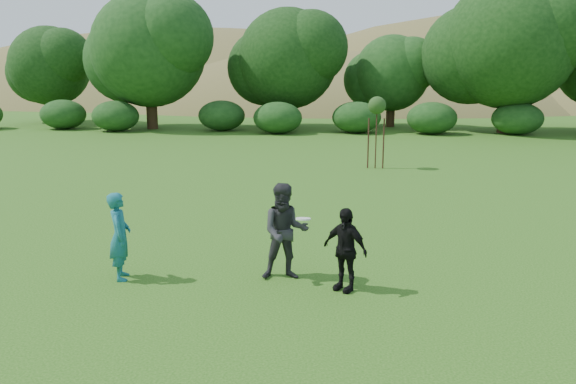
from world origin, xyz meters
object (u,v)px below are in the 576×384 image
object	(u,v)px
player_black	(345,249)
sapling	(377,107)
player_teal	(120,236)
player_grey	(285,232)

from	to	relation	value
player_black	sapling	world-z (taller)	sapling
player_teal	sapling	bearing A→B (deg)	-40.37
player_grey	player_black	xyz separation A→B (m)	(1.12, -0.40, -0.16)
player_black	sapling	distance (m)	13.21
player_grey	sapling	xyz separation A→B (m)	(1.65, 12.69, 1.51)
player_teal	sapling	distance (m)	14.05
player_grey	player_black	bearing A→B (deg)	-31.78
sapling	player_black	bearing A→B (deg)	-92.30
player_teal	sapling	xyz separation A→B (m)	(4.66, 13.16, 1.60)
player_grey	player_black	distance (m)	1.20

